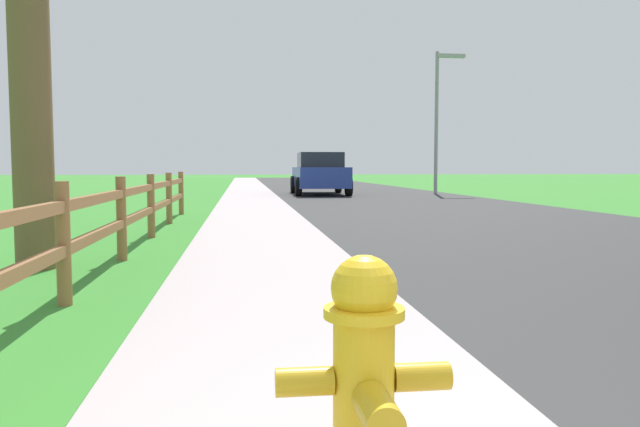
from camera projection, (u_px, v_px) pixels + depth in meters
name	position (u px, v px, depth m)	size (l,w,h in m)	color
ground_plane	(273.00, 193.00, 25.70)	(120.00, 120.00, 0.00)	#38842E
road_asphalt	(348.00, 190.00, 28.11)	(7.00, 66.00, 0.01)	#313131
curb_concrete	(203.00, 191.00, 27.31)	(6.00, 66.00, 0.01)	#B5A6A6
grass_verge	(168.00, 191.00, 27.12)	(5.00, 66.00, 0.00)	#38842E
fire_hydrant	(365.00, 368.00, 2.11)	(0.60, 0.49, 0.77)	yellow
rail_fence	(121.00, 212.00, 6.96)	(0.11, 13.85, 0.96)	#8E5E38
parked_suv_blue	(320.00, 174.00, 23.87)	(2.12, 4.64, 1.61)	navy
street_lamp	(440.00, 108.00, 24.15)	(1.17, 0.20, 5.51)	gray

